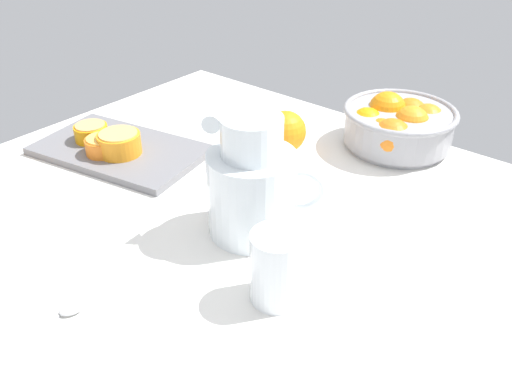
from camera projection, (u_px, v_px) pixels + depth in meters
The scene contains 10 objects.
ground_plane at pixel (254, 231), 90.69cm from camera, with size 119.00×95.60×3.00cm, color white.
fruit_bowl at pixel (398, 125), 110.65cm from camera, with size 22.87×22.87×10.71cm.
juice_pitcher at pixel (252, 191), 84.65cm from camera, with size 16.90×13.96×20.29cm.
juice_glass at pixel (277, 271), 72.64cm from camera, with size 7.36×7.36×10.45cm.
cutting_board at pixel (120, 150), 110.50cm from camera, with size 33.52×19.79×1.50cm, color slate.
orange_half_0 at pixel (120, 143), 106.71cm from camera, with size 8.45×8.45×4.44cm.
orange_half_1 at pixel (103, 145), 106.99cm from camera, with size 6.86×6.86×3.42cm.
orange_half_2 at pixel (91, 132), 111.85cm from camera, with size 6.80×6.80×3.46cm.
loose_orange_0 at pixel (285, 132), 109.81cm from camera, with size 8.48×8.48×8.48cm, color orange.
spoon at pixel (42, 319), 70.83cm from camera, with size 7.07×15.46×1.00cm.
Camera 1 is at (47.28, -56.36, 51.93)cm, focal length 38.31 mm.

